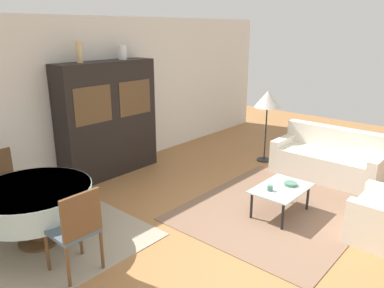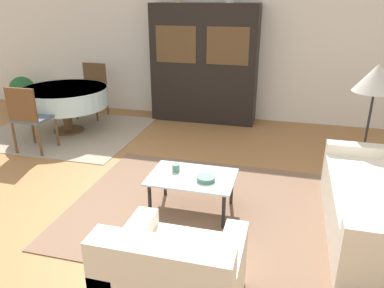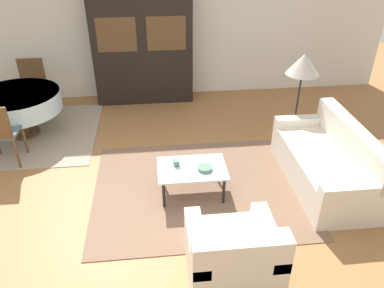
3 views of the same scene
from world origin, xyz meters
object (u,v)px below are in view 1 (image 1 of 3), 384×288
at_px(dining_table, 34,199).
at_px(floor_lamp, 268,101).
at_px(coffee_table, 281,190).
at_px(display_cabinet, 108,119).
at_px(couch, 329,160).
at_px(vase_tall, 79,52).
at_px(cup, 270,188).
at_px(dining_chair_near, 76,227).
at_px(bowl, 291,184).
at_px(dining_chair_far, 1,182).
at_px(vase_short, 123,52).

distance_m(dining_table, floor_lamp, 4.46).
bearing_deg(coffee_table, display_cabinet, 100.85).
height_order(couch, vase_tall, vase_tall).
bearing_deg(floor_lamp, cup, -148.06).
xyz_separation_m(dining_chair_near, cup, (2.40, -0.88, -0.11)).
relative_size(display_cabinet, bowl, 11.07).
relative_size(couch, vase_tall, 5.47).
bearing_deg(coffee_table, cup, 159.50).
bearing_deg(dining_chair_far, bowl, 134.35).
bearing_deg(cup, vase_short, 89.96).
xyz_separation_m(cup, vase_short, (0.00, 2.98, 1.66)).
bearing_deg(dining_chair_near, cup, -20.27).
distance_m(couch, display_cabinet, 3.90).
bearing_deg(vase_tall, floor_lamp, -31.48).
distance_m(couch, dining_chair_far, 5.15).
bearing_deg(dining_chair_near, coffee_table, -20.29).
bearing_deg(coffee_table, dining_chair_far, 133.29).
bearing_deg(display_cabinet, dining_table, -149.08).
bearing_deg(bowl, dining_table, 145.14).
bearing_deg(couch, coffee_table, 91.38).
bearing_deg(dining_chair_far, vase_tall, -168.86).
bearing_deg(dining_chair_far, couch, 148.36).
height_order(display_cabinet, cup, display_cabinet).
distance_m(display_cabinet, floor_lamp, 2.96).
bearing_deg(bowl, display_cabinet, 103.38).
xyz_separation_m(dining_chair_near, bowl, (2.74, -1.01, -0.13)).
xyz_separation_m(coffee_table, vase_short, (-0.19, 3.05, 1.74)).
height_order(cup, vase_tall, vase_tall).
relative_size(coffee_table, cup, 11.30).
height_order(coffee_table, vase_short, vase_short).
relative_size(coffee_table, dining_chair_far, 0.91).
height_order(display_cabinet, vase_short, vase_short).
relative_size(coffee_table, display_cabinet, 0.43).
bearing_deg(couch, floor_lamp, -0.16).
bearing_deg(bowl, vase_tall, 110.95).
xyz_separation_m(couch, dining_chair_far, (-4.38, 2.70, 0.25)).
height_order(coffee_table, dining_table, dining_table).
height_order(bowl, vase_tall, vase_tall).
relative_size(dining_chair_near, vase_short, 3.97).
xyz_separation_m(vase_tall, vase_short, (0.85, 0.00, -0.05)).
height_order(display_cabinet, floor_lamp, display_cabinet).
distance_m(couch, dining_table, 4.75).
bearing_deg(display_cabinet, bowl, -76.62).
relative_size(bowl, vase_tall, 0.54).
xyz_separation_m(dining_chair_near, floor_lamp, (4.39, 0.36, 0.64)).
bearing_deg(display_cabinet, cup, -82.45).
bearing_deg(bowl, dining_chair_near, 159.68).
distance_m(cup, vase_short, 3.41).
relative_size(dining_chair_near, floor_lamp, 0.69).
relative_size(dining_chair_near, cup, 12.45).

